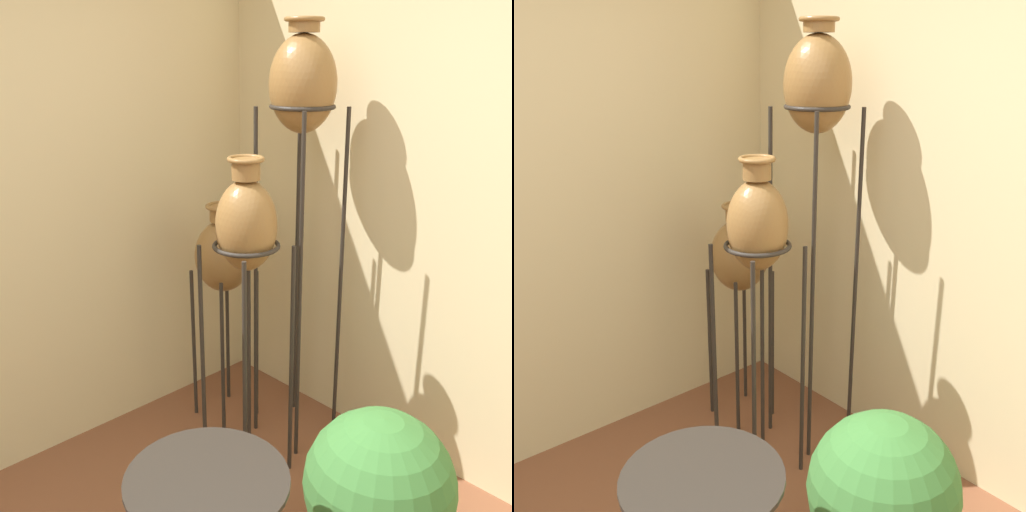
% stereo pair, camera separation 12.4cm
% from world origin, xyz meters
% --- Properties ---
extents(vase_stand_tall, '(0.32, 0.32, 2.10)m').
position_xyz_m(vase_stand_tall, '(1.46, 1.00, 1.77)').
color(vase_stand_tall, '#28231E').
rests_on(vase_stand_tall, ground_plane).
extents(vase_stand_medium, '(0.31, 0.31, 1.55)m').
position_xyz_m(vase_stand_medium, '(1.06, 0.94, 1.22)').
color(vase_stand_medium, '#28231E').
rests_on(vase_stand_medium, ground_plane).
extents(vase_stand_short, '(0.30, 0.30, 1.22)m').
position_xyz_m(vase_stand_short, '(1.29, 1.37, 0.94)').
color(vase_stand_short, '#28231E').
rests_on(vase_stand_short, ground_plane).
extents(potted_plant, '(0.58, 0.58, 0.70)m').
position_xyz_m(potted_plant, '(1.01, 0.15, 0.38)').
color(potted_plant, '#B26647').
rests_on(potted_plant, ground_plane).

